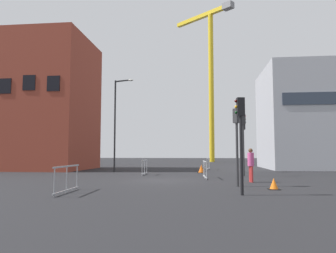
% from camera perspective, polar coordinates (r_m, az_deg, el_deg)
% --- Properties ---
extents(ground, '(160.00, 160.00, 0.00)m').
position_cam_1_polar(ground, '(18.56, -1.38, -9.60)').
color(ground, black).
extents(brick_building, '(7.15, 8.34, 12.59)m').
position_cam_1_polar(brick_building, '(33.00, -19.99, 3.79)').
color(brick_building, brown).
rests_on(brick_building, ground).
extents(office_block, '(9.50, 9.47, 10.16)m').
position_cam_1_polar(office_block, '(35.72, 24.18, 1.33)').
color(office_block, '#A8AAB2').
rests_on(office_block, ground).
extents(construction_crane, '(10.52, 8.99, 27.47)m').
position_cam_1_polar(construction_crane, '(58.86, 7.58, 10.59)').
color(construction_crane, yellow).
rests_on(construction_crane, ground).
extents(streetlamp_tall, '(1.75, 0.70, 7.79)m').
position_cam_1_polar(streetlamp_tall, '(27.51, -9.07, 1.55)').
color(streetlamp_tall, '#232326').
rests_on(streetlamp_tall, ground).
extents(traffic_light_median, '(0.36, 0.38, 3.70)m').
position_cam_1_polar(traffic_light_median, '(15.60, 12.13, -1.22)').
color(traffic_light_median, '#2D2D30').
rests_on(traffic_light_median, ground).
extents(traffic_light_crosswalk, '(0.34, 0.39, 4.18)m').
position_cam_1_polar(traffic_light_crosswalk, '(26.94, 13.27, -2.00)').
color(traffic_light_crosswalk, '#232326').
rests_on(traffic_light_crosswalk, ground).
extents(traffic_light_verge, '(0.39, 0.33, 4.25)m').
position_cam_1_polar(traffic_light_verge, '(22.63, 13.25, -1.40)').
color(traffic_light_verge, '#2D2D30').
rests_on(traffic_light_verge, ground).
extents(traffic_light_corner, '(0.38, 0.28, 3.69)m').
position_cam_1_polar(traffic_light_corner, '(12.48, 12.82, -0.40)').
color(traffic_light_corner, black).
rests_on(traffic_light_corner, ground).
extents(pedestrian_walking, '(0.34, 0.34, 1.83)m').
position_cam_1_polar(pedestrian_walking, '(17.99, 14.52, -6.19)').
color(pedestrian_walking, red).
rests_on(pedestrian_walking, ground).
extents(safety_barrier_rear, '(0.06, 2.09, 1.08)m').
position_cam_1_polar(safety_barrier_rear, '(23.23, -4.20, -7.21)').
color(safety_barrier_rear, '#9EA0A5').
rests_on(safety_barrier_rear, ground).
extents(safety_barrier_front, '(0.38, 2.51, 1.08)m').
position_cam_1_polar(safety_barrier_front, '(30.64, 7.18, -6.57)').
color(safety_barrier_front, '#9EA0A5').
rests_on(safety_barrier_front, ground).
extents(safety_barrier_right_run, '(0.17, 2.59, 1.08)m').
position_cam_1_polar(safety_barrier_right_run, '(13.41, -17.58, -8.84)').
color(safety_barrier_right_run, gray).
rests_on(safety_barrier_right_run, ground).
extents(safety_barrier_left_run, '(0.24, 2.35, 1.08)m').
position_cam_1_polar(safety_barrier_left_run, '(20.09, 6.59, -7.58)').
color(safety_barrier_left_run, '#B2B5BA').
rests_on(safety_barrier_left_run, ground).
extents(traffic_cone_by_barrier, '(0.64, 0.64, 0.65)m').
position_cam_1_polar(traffic_cone_by_barrier, '(25.80, 5.95, -7.53)').
color(traffic_cone_by_barrier, black).
rests_on(traffic_cone_by_barrier, ground).
extents(traffic_cone_on_verge, '(0.49, 0.49, 0.50)m').
position_cam_1_polar(traffic_cone_on_verge, '(14.77, 18.32, -9.74)').
color(traffic_cone_on_verge, black).
rests_on(traffic_cone_on_verge, ground).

